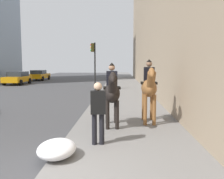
# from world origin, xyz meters

# --- Properties ---
(sidewalk_slab) EXTENTS (120.00, 3.84, 0.12)m
(sidewalk_slab) POSITION_xyz_m (0.00, -1.92, 0.06)
(sidewalk_slab) COLOR slate
(sidewalk_slab) RESTS_ON ground
(mounted_horse_near) EXTENTS (2.15, 0.66, 2.23)m
(mounted_horse_near) POSITION_xyz_m (3.77, -1.35, 1.34)
(mounted_horse_near) COLOR black
(mounted_horse_near) RESTS_ON sidewalk_slab
(mounted_horse_far) EXTENTS (2.15, 0.61, 2.36)m
(mounted_horse_far) POSITION_xyz_m (4.37, -2.70, 1.45)
(mounted_horse_far) COLOR brown
(mounted_horse_far) RESTS_ON sidewalk_slab
(pedestrian_greeting) EXTENTS (0.30, 0.43, 1.70)m
(pedestrian_greeting) POSITION_xyz_m (1.80, -1.04, 1.10)
(pedestrian_greeting) COLOR black
(pedestrian_greeting) RESTS_ON sidewalk_slab
(car_near_lane) EXTENTS (4.54, 2.14, 1.44)m
(car_near_lane) POSITION_xyz_m (29.78, 9.79, 0.74)
(car_near_lane) COLOR orange
(car_near_lane) RESTS_ON ground
(car_mid_lane) EXTENTS (4.17, 2.05, 1.44)m
(car_mid_lane) POSITION_xyz_m (22.61, 9.86, 0.76)
(car_mid_lane) COLOR orange
(car_mid_lane) RESTS_ON ground
(traffic_light_near_curb) EXTENTS (0.20, 0.44, 4.04)m
(traffic_light_near_curb) POSITION_xyz_m (15.76, 0.54, 2.70)
(traffic_light_near_curb) COLOR black
(traffic_light_near_curb) RESTS_ON ground
(snow_pile_near) EXTENTS (1.16, 0.89, 0.40)m
(snow_pile_near) POSITION_xyz_m (0.83, -0.15, 0.32)
(snow_pile_near) COLOR white
(snow_pile_near) RESTS_ON sidewalk_slab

